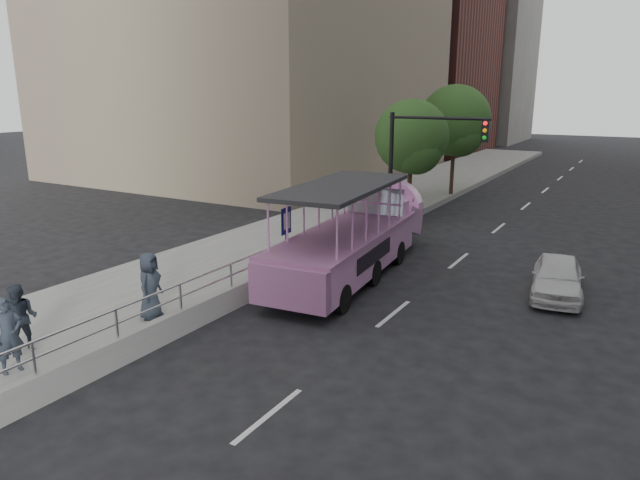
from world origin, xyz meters
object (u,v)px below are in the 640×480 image
at_px(pedestrian_far, 150,286).
at_px(street_tree_far, 456,123).
at_px(street_tree_near, 413,140).
at_px(duck_boat, 356,238).
at_px(car, 557,277).
at_px(pedestrian_near, 8,335).
at_px(pedestrian_mid, 20,318).
at_px(parking_sign, 286,237).
at_px(traffic_signal, 418,155).

xyz_separation_m(pedestrian_far, street_tree_far, (0.93, 22.06, 3.13)).
bearing_deg(street_tree_far, street_tree_near, -91.91).
distance_m(duck_boat, car, 6.45).
bearing_deg(pedestrian_near, car, -27.84).
xyz_separation_m(car, pedestrian_far, (-8.71, -7.97, 0.57)).
distance_m(pedestrian_mid, street_tree_far, 25.21).
bearing_deg(pedestrian_near, duck_boat, -3.89).
bearing_deg(pedestrian_far, parking_sign, -33.52).
relative_size(parking_sign, traffic_signal, 0.49).
relative_size(car, traffic_signal, 0.69).
relative_size(car, street_tree_near, 0.62).
xyz_separation_m(street_tree_near, street_tree_far, (0.20, 6.00, 0.49)).
relative_size(duck_boat, car, 2.76).
relative_size(pedestrian_mid, pedestrian_far, 0.90).
relative_size(pedestrian_near, street_tree_far, 0.26).
relative_size(duck_boat, pedestrian_near, 5.99).
bearing_deg(street_tree_far, duck_boat, -84.62).
height_order(pedestrian_mid, traffic_signal, traffic_signal).
xyz_separation_m(parking_sign, traffic_signal, (1.14, 8.08, 1.87)).
distance_m(pedestrian_near, pedestrian_far, 3.61).
bearing_deg(parking_sign, pedestrian_mid, -106.79).
distance_m(pedestrian_far, street_tree_far, 22.30).
height_order(parking_sign, street_tree_far, street_tree_far).
relative_size(pedestrian_mid, parking_sign, 0.61).
xyz_separation_m(parking_sign, street_tree_near, (-0.45, 11.51, 2.19)).
relative_size(car, pedestrian_near, 2.17).
height_order(pedestrian_mid, parking_sign, parking_sign).
height_order(pedestrian_near, street_tree_near, street_tree_near).
bearing_deg(pedestrian_mid, traffic_signal, 41.26).
xyz_separation_m(duck_boat, street_tree_far, (-1.41, 15.01, 3.11)).
relative_size(pedestrian_mid, street_tree_far, 0.24).
relative_size(pedestrian_near, street_tree_near, 0.29).
bearing_deg(pedestrian_near, traffic_signal, 0.86).
bearing_deg(duck_boat, pedestrian_mid, -108.91).
xyz_separation_m(car, parking_sign, (-7.52, -3.41, 1.02)).
relative_size(duck_boat, street_tree_near, 1.72).
bearing_deg(pedestrian_mid, pedestrian_near, -80.85).
xyz_separation_m(duck_boat, street_tree_near, (-1.61, 9.01, 2.63)).
relative_size(traffic_signal, street_tree_far, 0.81).
relative_size(car, pedestrian_far, 2.03).
relative_size(car, pedestrian_mid, 2.27).
distance_m(traffic_signal, street_tree_far, 9.57).
bearing_deg(traffic_signal, duck_boat, -89.84).
relative_size(pedestrian_far, street_tree_near, 0.31).
height_order(duck_boat, pedestrian_mid, duck_boat).
height_order(street_tree_near, street_tree_far, street_tree_far).
height_order(parking_sign, street_tree_near, street_tree_near).
height_order(car, traffic_signal, traffic_signal).
height_order(car, street_tree_far, street_tree_far).
bearing_deg(pedestrian_mid, duck_boat, 34.66).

